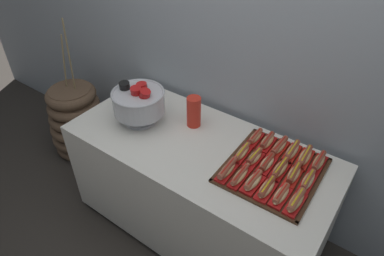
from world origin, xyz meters
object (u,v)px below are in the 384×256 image
(hot_dog_0, at_px, (227,170))
(cup_stack, at_px, (194,112))
(floor_vase, at_px, (78,121))
(punch_bowl, at_px, (139,101))
(hot_dog_11, at_px, (308,181))
(hot_dog_13, at_px, (267,142))
(hot_dog_15, at_px, (292,152))
(hot_dog_1, at_px, (240,176))
(hot_dog_7, at_px, (254,158))
(hot_dog_10, at_px, (294,175))
(hot_dog_5, at_px, (296,202))
(hot_dog_4, at_px, (281,195))
(hot_dog_17, at_px, (318,162))
(hot_dog_14, at_px, (279,147))
(hot_dog_6, at_px, (242,153))
(hot_dog_3, at_px, (267,188))
(serving_tray, at_px, (273,170))
(hot_dog_8, at_px, (267,164))
(buffet_table, at_px, (198,186))
(hot_dog_16, at_px, (305,157))
(hot_dog_2, at_px, (253,182))
(hot_dog_12, at_px, (255,138))
(hot_dog_9, at_px, (280,169))

(hot_dog_0, height_order, cup_stack, cup_stack)
(floor_vase, height_order, punch_bowl, floor_vase)
(hot_dog_11, distance_m, cup_stack, 0.78)
(hot_dog_13, height_order, hot_dog_15, hot_dog_15)
(cup_stack, bearing_deg, hot_dog_1, -28.18)
(hot_dog_7, bearing_deg, hot_dog_11, 1.26)
(floor_vase, bearing_deg, hot_dog_11, -0.52)
(hot_dog_10, relative_size, punch_bowl, 0.52)
(hot_dog_5, xyz_separation_m, hot_dog_7, (-0.30, 0.16, -0.00))
(punch_bowl, bearing_deg, hot_dog_4, -4.90)
(hot_dog_11, bearing_deg, hot_dog_17, 91.26)
(hot_dog_14, distance_m, hot_dog_17, 0.23)
(hot_dog_6, distance_m, cup_stack, 0.41)
(hot_dog_0, height_order, hot_dog_13, same)
(hot_dog_15, height_order, hot_dog_17, hot_dog_15)
(hot_dog_3, height_order, cup_stack, cup_stack)
(hot_dog_6, height_order, hot_dog_15, hot_dog_15)
(serving_tray, distance_m, hot_dog_8, 0.05)
(hot_dog_4, height_order, hot_dog_14, same)
(hot_dog_3, bearing_deg, hot_dog_17, 66.81)
(punch_bowl, bearing_deg, floor_vase, 173.63)
(buffet_table, height_order, hot_dog_0, hot_dog_0)
(serving_tray, relative_size, hot_dog_4, 3.36)
(hot_dog_16, height_order, hot_dog_17, hot_dog_17)
(hot_dog_11, height_order, hot_dog_13, hot_dog_13)
(hot_dog_8, bearing_deg, hot_dog_1, -113.19)
(hot_dog_15, bearing_deg, floor_vase, -175.44)
(hot_dog_0, bearing_deg, buffet_table, 156.50)
(hot_dog_3, xyz_separation_m, hot_dog_15, (-0.01, 0.33, 0.00))
(hot_dog_2, bearing_deg, punch_bowl, 174.02)
(hot_dog_11, xyz_separation_m, cup_stack, (-0.77, 0.08, 0.07))
(hot_dog_2, relative_size, hot_dog_3, 0.95)
(hot_dog_5, xyz_separation_m, hot_dog_12, (-0.38, 0.32, -0.00))
(hot_dog_3, height_order, hot_dog_4, hot_dog_3)
(hot_dog_7, bearing_deg, hot_dog_12, 115.70)
(hot_dog_4, bearing_deg, hot_dog_1, -178.74)
(hot_dog_5, relative_size, hot_dog_8, 1.10)
(hot_dog_6, xyz_separation_m, hot_dog_14, (0.15, 0.17, 0.00))
(hot_dog_9, height_order, hot_dog_17, same)
(hot_dog_6, distance_m, hot_dog_9, 0.23)
(hot_dog_13, bearing_deg, hot_dog_17, 1.26)
(hot_dog_13, bearing_deg, hot_dog_11, -27.55)
(hot_dog_6, bearing_deg, serving_tray, 1.26)
(hot_dog_16, xyz_separation_m, hot_dog_17, (0.07, 0.00, 0.00))
(hot_dog_14, distance_m, punch_bowl, 0.88)
(hot_dog_15, bearing_deg, serving_tray, -101.55)
(hot_dog_7, bearing_deg, hot_dog_2, -64.30)
(hot_dog_14, bearing_deg, hot_dog_9, -64.30)
(hot_dog_6, height_order, hot_dog_8, same)
(floor_vase, relative_size, hot_dog_12, 7.83)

